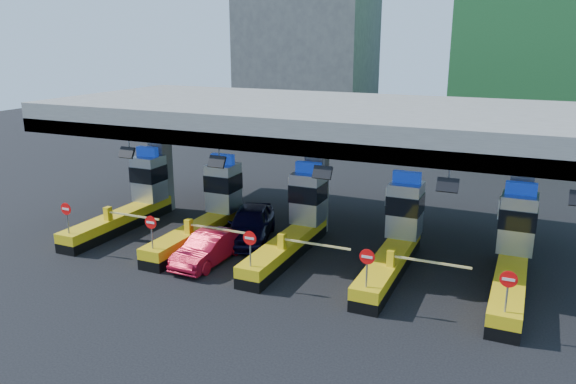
% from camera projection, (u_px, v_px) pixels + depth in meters
% --- Properties ---
extents(ground, '(120.00, 120.00, 0.00)m').
position_uv_depth(ground, '(294.00, 251.00, 27.78)').
color(ground, black).
rests_on(ground, ground).
extents(toll_canopy, '(28.00, 12.09, 7.00)m').
position_uv_depth(toll_canopy, '(317.00, 120.00, 28.66)').
color(toll_canopy, slate).
rests_on(toll_canopy, ground).
extents(toll_lane_far_left, '(4.43, 8.00, 4.16)m').
position_uv_depth(toll_lane_far_left, '(133.00, 200.00, 31.56)').
color(toll_lane_far_left, black).
rests_on(toll_lane_far_left, ground).
extents(toll_lane_left, '(4.43, 8.00, 4.16)m').
position_uv_depth(toll_lane_left, '(209.00, 211.00, 29.61)').
color(toll_lane_left, black).
rests_on(toll_lane_left, ground).
extents(toll_lane_center, '(4.43, 8.00, 4.16)m').
position_uv_depth(toll_lane_center, '(296.00, 223.00, 27.65)').
color(toll_lane_center, black).
rests_on(toll_lane_center, ground).
extents(toll_lane_right, '(4.43, 8.00, 4.16)m').
position_uv_depth(toll_lane_right, '(397.00, 237.00, 25.69)').
color(toll_lane_right, black).
rests_on(toll_lane_right, ground).
extents(toll_lane_far_right, '(4.43, 8.00, 4.16)m').
position_uv_depth(toll_lane_far_right, '(513.00, 254.00, 23.73)').
color(toll_lane_far_right, black).
rests_on(toll_lane_far_right, ground).
extents(bg_building_concrete, '(14.00, 10.00, 18.00)m').
position_uv_depth(bg_building_concrete, '(307.00, 48.00, 62.54)').
color(bg_building_concrete, '#4C4C49').
rests_on(bg_building_concrete, ground).
extents(van, '(3.63, 5.66, 1.79)m').
position_uv_depth(van, '(251.00, 224.00, 29.09)').
color(van, black).
rests_on(van, ground).
extents(red_car, '(1.66, 4.44, 1.45)m').
position_uv_depth(red_car, '(208.00, 248.00, 26.20)').
color(red_car, '#AB0D22').
rests_on(red_car, ground).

